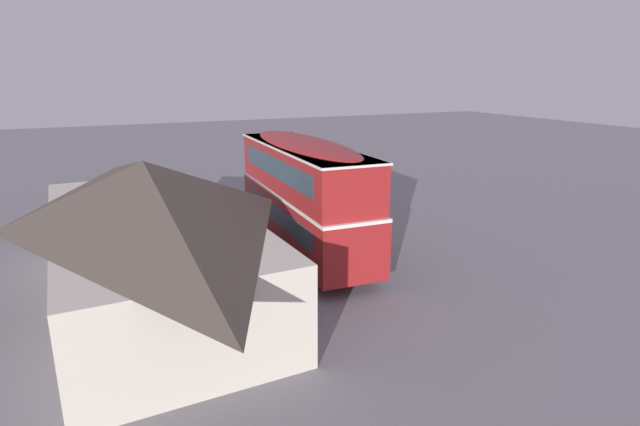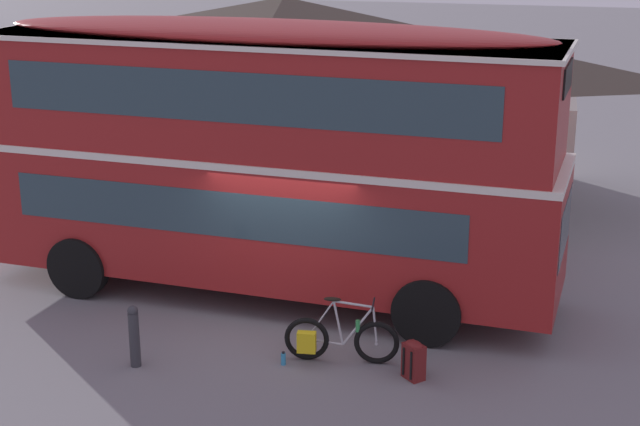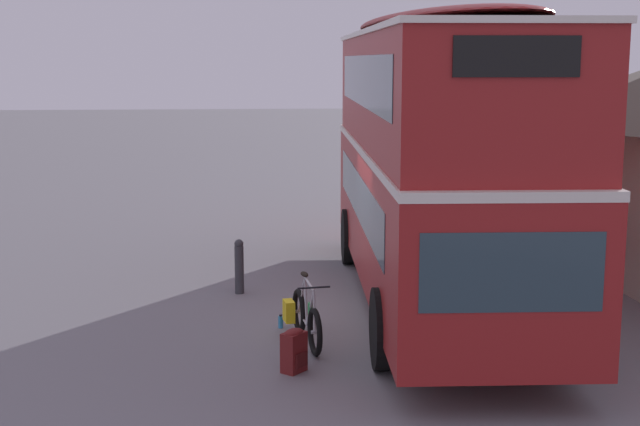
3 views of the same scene
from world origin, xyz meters
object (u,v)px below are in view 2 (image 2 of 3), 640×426
(kerb_bollard, at_px, (134,335))
(touring_bicycle, at_px, (337,339))
(double_decker_bus, at_px, (267,149))
(backpack_on_ground, at_px, (414,359))
(water_bottle_blue_sports, at_px, (283,359))

(kerb_bollard, bearing_deg, touring_bicycle, 18.49)
(double_decker_bus, relative_size, kerb_bollard, 10.45)
(touring_bicycle, bearing_deg, backpack_on_ground, -10.16)
(backpack_on_ground, height_order, water_bottle_blue_sports, backpack_on_ground)
(double_decker_bus, relative_size, backpack_on_ground, 17.30)
(double_decker_bus, distance_m, touring_bicycle, 3.73)
(touring_bicycle, relative_size, kerb_bollard, 1.78)
(touring_bicycle, distance_m, kerb_bollard, 3.01)
(double_decker_bus, xyz_separation_m, backpack_on_ground, (3.06, -2.51, -2.34))
(water_bottle_blue_sports, distance_m, kerb_bollard, 2.24)
(backpack_on_ground, bearing_deg, double_decker_bus, 140.65)
(water_bottle_blue_sports, bearing_deg, kerb_bollard, -163.09)
(touring_bicycle, xyz_separation_m, water_bottle_blue_sports, (-0.75, -0.31, -0.27))
(double_decker_bus, distance_m, kerb_bollard, 4.02)
(double_decker_bus, height_order, touring_bicycle, double_decker_bus)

